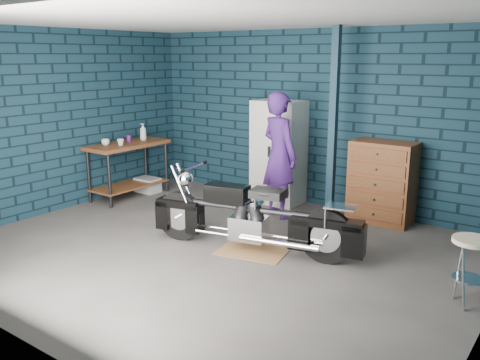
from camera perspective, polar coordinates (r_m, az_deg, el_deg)
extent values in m
plane|color=#4E4B49|center=(6.22, -2.75, -7.93)|extent=(6.00, 6.00, 0.00)
cube|color=#0F2834|center=(7.94, 8.55, 6.77)|extent=(6.00, 0.02, 2.70)
cube|color=#0F2834|center=(8.06, -19.87, 6.21)|extent=(0.02, 5.00, 2.70)
cube|color=beige|center=(5.79, -3.07, 17.74)|extent=(6.00, 5.00, 0.02)
cube|color=#112937|center=(7.21, 10.40, 5.99)|extent=(0.10, 0.10, 2.70)
cube|color=brown|center=(8.61, -12.36, 1.09)|extent=(0.60, 1.40, 0.91)
cube|color=brown|center=(6.21, 1.49, -7.92)|extent=(0.92, 0.77, 0.01)
imported|color=#3D1B67|center=(7.33, 4.42, 2.79)|extent=(0.78, 0.65, 1.81)
cube|color=#96989E|center=(8.92, -10.32, -0.54)|extent=(0.40, 0.29, 0.25)
cube|color=silver|center=(8.03, 4.33, 3.10)|extent=(0.76, 0.54, 1.63)
cube|color=brown|center=(7.36, 15.60, -0.27)|extent=(0.86, 0.48, 1.15)
imported|color=beige|center=(8.38, -14.86, 4.13)|extent=(0.15, 0.15, 0.10)
imported|color=beige|center=(8.31, -13.26, 4.15)|extent=(0.12, 0.12, 0.10)
cylinder|color=#591A68|center=(8.62, -12.38, 4.57)|extent=(0.11, 0.11, 0.11)
imported|color=#96989E|center=(8.76, -10.83, 5.35)|extent=(0.14, 0.14, 0.28)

